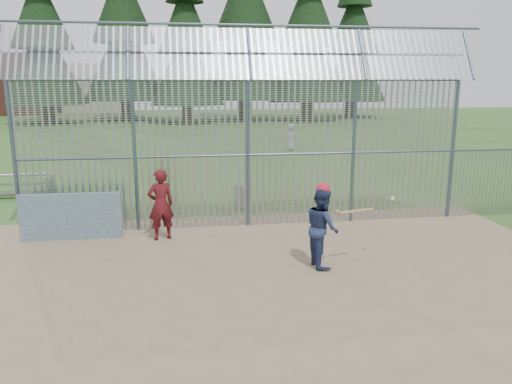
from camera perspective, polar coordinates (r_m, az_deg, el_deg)
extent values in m
plane|color=#2D511E|center=(10.76, 1.62, -9.10)|extent=(120.00, 120.00, 0.00)
cube|color=#756047|center=(10.30, 2.12, -10.07)|extent=(14.00, 10.00, 0.02)
cube|color=#38566B|center=(13.46, -20.38, -2.64)|extent=(2.50, 0.12, 1.20)
imported|color=navy|center=(10.88, 7.56, -4.03)|extent=(0.71, 0.88, 1.73)
imported|color=maroon|center=(12.78, -10.83, -1.41)|extent=(0.76, 0.61, 1.82)
imported|color=gray|center=(28.88, 3.97, 6.24)|extent=(0.80, 0.55, 1.55)
sphere|color=red|center=(10.67, 7.69, 0.33)|extent=(0.28, 0.28, 0.28)
cylinder|color=#AA7F4C|center=(10.85, 11.39, -2.15)|extent=(0.84, 0.28, 0.07)
sphere|color=#AA7F4C|center=(10.72, 9.23, -2.26)|extent=(0.09, 0.09, 0.09)
sphere|color=white|center=(11.35, 15.32, -0.73)|extent=(0.09, 0.09, 0.09)
cylinder|color=gray|center=(15.74, -1.48, -0.70)|extent=(0.52, 0.52, 0.70)
cylinder|color=#9EA0A5|center=(15.66, -1.48, 0.61)|extent=(0.56, 0.56, 0.05)
sphere|color=#9EA0A5|center=(15.65, -1.48, 0.79)|extent=(0.10, 0.10, 0.10)
cube|color=slate|center=(19.13, -26.73, -0.13)|extent=(3.00, 0.25, 0.05)
cube|color=slate|center=(19.41, -26.49, 0.82)|extent=(3.00, 0.25, 0.05)
cube|color=slate|center=(19.69, -26.26, 1.73)|extent=(3.00, 0.25, 0.05)
cube|color=slate|center=(19.04, -22.46, 0.68)|extent=(0.06, 0.90, 0.70)
cylinder|color=#47566B|center=(14.12, -25.90, 3.29)|extent=(0.10, 0.10, 4.00)
cylinder|color=#47566B|center=(13.53, -13.67, 3.85)|extent=(0.10, 0.10, 4.00)
cylinder|color=#47566B|center=(13.60, -0.95, 4.25)|extent=(0.10, 0.10, 4.00)
cylinder|color=#47566B|center=(14.31, 11.08, 4.44)|extent=(0.10, 0.10, 4.00)
cylinder|color=#47566B|center=(15.57, 21.57, 4.44)|extent=(0.10, 0.10, 4.00)
cylinder|color=#47566B|center=(13.45, -0.98, 12.71)|extent=(12.00, 0.07, 0.07)
cylinder|color=#47566B|center=(13.60, -0.95, 4.25)|extent=(12.00, 0.06, 0.06)
cube|color=gray|center=(13.60, -0.95, 4.25)|extent=(12.00, 0.02, 4.00)
cube|color=gray|center=(13.10, -0.77, 15.56)|extent=(12.00, 0.77, 1.31)
cylinder|color=#47566B|center=(15.73, 21.28, 0.84)|extent=(0.08, 0.08, 2.00)
cylinder|color=#332319|center=(51.36, -22.66, 8.96)|extent=(1.19, 1.19, 3.06)
cone|color=black|center=(51.68, -23.52, 18.57)|extent=(7.48, 7.48, 13.94)
cylinder|color=#332319|center=(53.13, -14.47, 9.81)|extent=(1.33, 1.33, 3.42)
cone|color=black|center=(53.60, -15.07, 20.20)|extent=(8.36, 8.36, 15.58)
cylinder|color=#332319|center=(48.90, -7.80, 9.56)|extent=(1.12, 1.12, 2.88)
cone|color=black|center=(49.16, -8.10, 19.10)|extent=(7.04, 7.04, 13.12)
cylinder|color=#332319|center=(52.32, -1.19, 10.26)|extent=(1.40, 1.40, 3.60)
cylinder|color=#332319|center=(51.50, 5.85, 9.96)|extent=(1.26, 1.26, 3.24)
cone|color=black|center=(51.90, 6.09, 20.14)|extent=(7.92, 7.92, 14.76)
cylinder|color=#332319|center=(57.07, 10.76, 9.98)|extent=(1.19, 1.19, 3.06)
cone|color=black|center=(57.35, 11.14, 18.66)|extent=(7.48, 7.48, 13.94)
cube|color=brown|center=(67.91, -26.47, 10.96)|extent=(10.00, 8.00, 7.00)
cube|color=#B2A58C|center=(68.60, -17.54, 11.26)|extent=(8.00, 7.00, 6.00)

